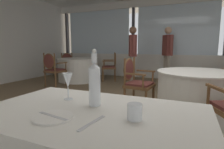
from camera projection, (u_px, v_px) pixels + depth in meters
name	position (u px, v px, depth m)	size (l,w,h in m)	color
ground_plane	(148.00, 125.00, 2.63)	(14.29, 14.29, 0.00)	#756047
window_wall_far	(175.00, 47.00, 6.21)	(9.48, 0.14, 2.77)	silver
side_plate	(53.00, 117.00, 0.94)	(0.21, 0.21, 0.01)	white
butter_knife	(53.00, 116.00, 0.94)	(0.20, 0.02, 0.00)	silver
dinner_fork	(92.00, 123.00, 0.88)	(0.21, 0.02, 0.00)	silver
water_bottle	(95.00, 83.00, 1.13)	(0.07, 0.07, 0.35)	white
wine_glass	(68.00, 81.00, 1.26)	(0.07, 0.07, 0.19)	white
water_tumbler	(135.00, 112.00, 0.92)	(0.08, 0.08, 0.08)	white
background_table_1	(78.00, 70.00, 6.02)	(1.34, 1.34, 0.74)	silver
dining_chair_1_0	(53.00, 67.00, 5.04)	(0.57, 0.51, 0.95)	brown
dining_chair_1_1	(111.00, 64.00, 6.01)	(0.61, 0.64, 0.93)	brown
dining_chair_1_2	(68.00, 63.00, 6.92)	(0.64, 0.66, 0.89)	brown
background_table_2	(197.00, 95.00, 2.81)	(1.23, 1.23, 0.74)	silver
dining_chair_2_2	(135.00, 79.00, 3.31)	(0.52, 0.58, 0.92)	brown
diner_person_0	(133.00, 52.00, 5.44)	(0.33, 0.49, 1.71)	gray
diner_person_1	(167.00, 51.00, 5.73)	(0.36, 0.47, 1.73)	gray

